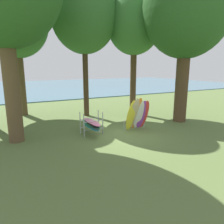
% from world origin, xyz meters
% --- Properties ---
extents(ground_plane, '(80.00, 80.00, 0.00)m').
position_xyz_m(ground_plane, '(0.00, 0.00, 0.00)').
color(ground_plane, '#566B38').
extents(lake_water, '(80.00, 36.00, 0.10)m').
position_xyz_m(lake_water, '(0.00, 31.11, 0.05)').
color(lake_water, '#477084').
rests_on(lake_water, ground).
extents(tree_foreground_right, '(5.51, 5.51, 10.49)m').
position_xyz_m(tree_foreground_right, '(4.69, 0.67, 7.23)').
color(tree_foreground_right, '#4C3823').
rests_on(tree_foreground_right, ground).
extents(tree_far_left_back, '(4.61, 4.61, 9.58)m').
position_xyz_m(tree_far_left_back, '(-4.62, 7.74, 6.86)').
color(tree_far_left_back, brown).
rests_on(tree_far_left_back, ground).
extents(tree_far_right_back, '(4.64, 4.64, 9.88)m').
position_xyz_m(tree_far_right_back, '(-0.38, 5.22, 7.18)').
color(tree_far_right_back, '#42301E').
rests_on(tree_far_right_back, ground).
extents(tree_deep_back, '(4.06, 4.06, 9.18)m').
position_xyz_m(tree_deep_back, '(3.15, 4.19, 6.79)').
color(tree_deep_back, '#4C3823').
rests_on(tree_deep_back, ground).
extents(leaning_board_pile, '(1.55, 1.01, 2.00)m').
position_xyz_m(leaning_board_pile, '(0.91, 0.27, 0.93)').
color(leaning_board_pile, yellow).
rests_on(leaning_board_pile, ground).
extents(board_storage_rack, '(1.15, 2.13, 1.25)m').
position_xyz_m(board_storage_rack, '(-1.74, 0.86, 0.55)').
color(board_storage_rack, '#9EA0A5').
rests_on(board_storage_rack, ground).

